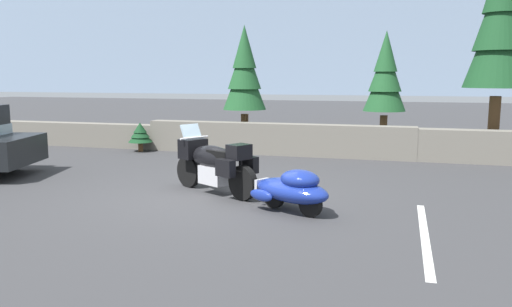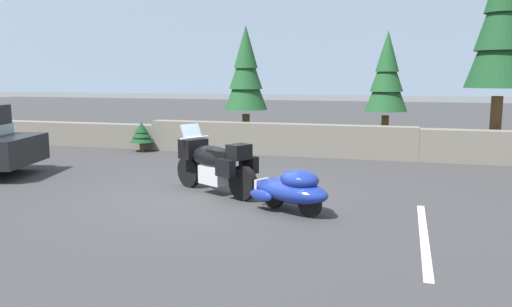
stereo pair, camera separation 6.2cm
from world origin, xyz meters
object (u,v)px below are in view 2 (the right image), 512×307
touring_motorcycle (214,162)px  car_shaped_trailer (292,189)px  pine_tree_far_right (246,72)px  pine_tree_secondary (387,76)px  pine_tree_tall (503,20)px

touring_motorcycle → car_shaped_trailer: 2.06m
car_shaped_trailer → pine_tree_far_right: size_ratio=0.54×
pine_tree_secondary → pine_tree_far_right: size_ratio=0.96×
pine_tree_tall → pine_tree_secondary: bearing=160.0°
touring_motorcycle → pine_tree_secondary: (2.99, 7.38, 1.71)m
pine_tree_tall → pine_tree_far_right: 7.44m
touring_motorcycle → pine_tree_secondary: size_ratio=0.56×
pine_tree_secondary → pine_tree_far_right: 4.44m
touring_motorcycle → pine_tree_far_right: 6.52m
touring_motorcycle → pine_tree_far_right: pine_tree_far_right is taller
touring_motorcycle → car_shaped_trailer: size_ratio=0.99×
touring_motorcycle → pine_tree_secondary: bearing=67.9°
touring_motorcycle → car_shaped_trailer: bearing=-29.3°
car_shaped_trailer → pine_tree_secondary: pine_tree_secondary is taller
car_shaped_trailer → pine_tree_far_right: (-3.06, 7.14, 2.03)m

